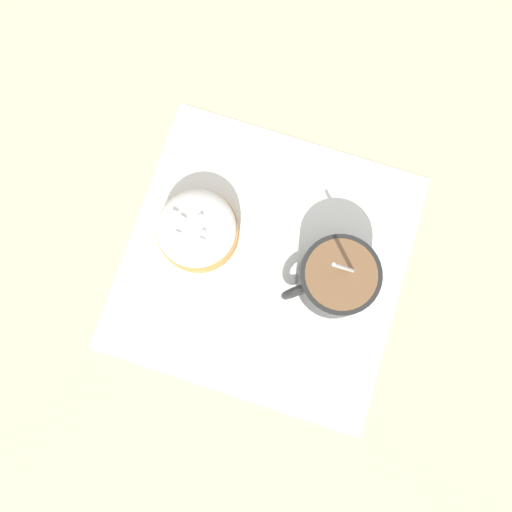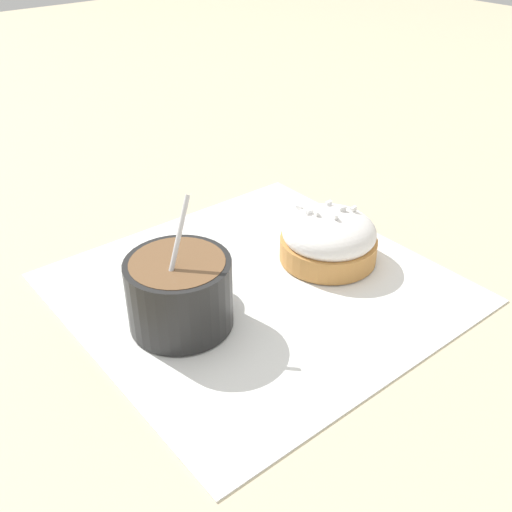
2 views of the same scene
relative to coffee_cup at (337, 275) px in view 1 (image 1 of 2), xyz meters
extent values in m
plane|color=#C6B793|center=(0.08, 0.00, -0.04)|extent=(3.00, 3.00, 0.00)
cube|color=white|center=(0.08, 0.00, -0.03)|extent=(0.33, 0.32, 0.00)
cylinder|color=black|center=(0.00, 0.00, 0.00)|extent=(0.09, 0.09, 0.06)
cylinder|color=brown|center=(0.00, 0.00, 0.02)|extent=(0.08, 0.08, 0.01)
torus|color=black|center=(0.04, 0.03, 0.00)|extent=(0.04, 0.03, 0.04)
ellipsoid|color=silver|center=(0.02, 0.01, -0.02)|extent=(0.03, 0.02, 0.01)
cylinder|color=silver|center=(-0.01, 0.00, 0.03)|extent=(0.05, 0.02, 0.11)
cylinder|color=#C18442|center=(0.17, 0.00, -0.02)|extent=(0.10, 0.10, 0.02)
ellipsoid|color=white|center=(0.17, 0.00, 0.00)|extent=(0.09, 0.09, 0.04)
cube|color=white|center=(0.15, 0.01, 0.02)|extent=(0.01, 0.00, 0.00)
cube|color=white|center=(0.18, 0.01, 0.02)|extent=(0.01, 0.00, 0.00)
cube|color=white|center=(0.18, -0.01, 0.02)|extent=(0.01, 0.00, 0.00)
cube|color=white|center=(0.15, 0.00, 0.02)|extent=(0.01, 0.01, 0.00)
cube|color=white|center=(0.19, -0.01, 0.02)|extent=(0.01, 0.00, 0.00)
cube|color=white|center=(0.16, -0.01, 0.02)|extent=(0.01, 0.01, 0.00)
cube|color=white|center=(0.16, 0.03, 0.01)|extent=(0.01, 0.01, 0.00)
camera|label=1|loc=(0.06, 0.10, 0.55)|focal=35.00mm
camera|label=2|loc=(-0.21, -0.34, 0.29)|focal=42.00mm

